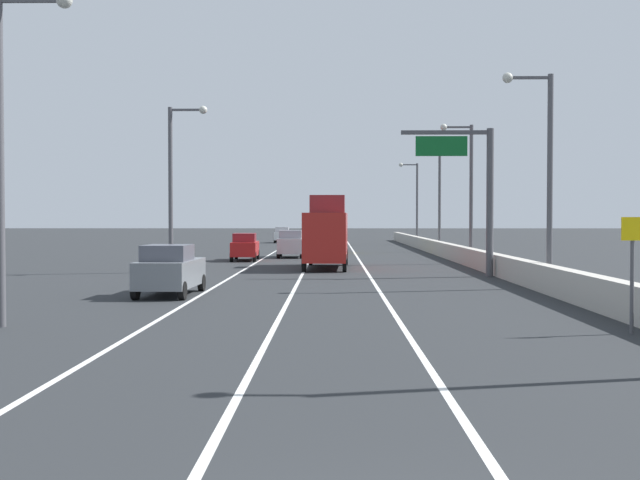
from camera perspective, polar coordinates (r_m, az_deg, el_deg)
The scene contains 20 objects.
ground_plane at distance 70.44m, azimuth 1.22°, elevation -0.83°, with size 320.00×320.00×0.00m, color #26282B.
lane_stripe_left at distance 61.66m, azimuth -3.85°, elevation -1.18°, with size 0.16×130.00×0.00m, color silver.
lane_stripe_center at distance 61.47m, azimuth -0.60°, elevation -1.18°, with size 0.16×130.00×0.00m, color silver.
lane_stripe_right at distance 61.48m, azimuth 2.67°, elevation -1.18°, with size 0.16×130.00×0.00m, color silver.
jersey_barrier_right at distance 47.23m, azimuth 11.35°, elevation -1.38°, with size 0.60×120.00×1.10m, color #B2ADA3.
overhead_sign_gantry at distance 40.87m, azimuth 11.11°, elevation 4.02°, with size 4.68×0.36×7.50m.
speed_advisory_sign at distance 21.79m, azimuth 21.55°, elevation -1.71°, with size 0.60×0.11×3.00m.
lamp_post_right_second at distance 34.68m, azimuth 15.76°, elevation 5.32°, with size 2.14×0.44×9.07m.
lamp_post_right_third at distance 52.28m, azimuth 10.52°, elevation 4.08°, with size 2.14×0.44×9.07m.
lamp_post_right_fourth at distance 70.17m, azimuth 8.37°, elevation 3.44°, with size 2.14×0.44×9.07m.
lamp_post_right_fifth at distance 88.07m, azimuth 6.82°, elevation 3.07°, with size 2.14×0.44×9.07m.
lamp_post_left_near at distance 23.24m, azimuth -21.42°, elevation 7.14°, with size 2.14×0.44×9.07m.
lamp_post_left_mid at distance 43.95m, azimuth -10.34°, elevation 4.55°, with size 2.14×0.44×9.07m.
car_red_0 at distance 55.64m, azimuth -5.41°, elevation -0.50°, with size 1.93×4.71×1.92m.
car_gray_1 at distance 30.98m, azimuth -10.75°, elevation -2.14°, with size 2.08×4.51×1.96m.
car_black_2 at distance 88.85m, azimuth 0.83°, elevation 0.34°, with size 2.07×4.22×2.10m.
car_white_3 at distance 95.53m, azimuth -2.72°, elevation 0.37°, with size 1.82×4.32×1.89m.
car_yellow_4 at distance 67.63m, azimuth 0.90°, elevation -0.11°, with size 1.88×4.45×1.95m.
car_silver_5 at distance 59.75m, azimuth -2.12°, elevation -0.28°, with size 1.96×4.18×2.06m.
box_truck at distance 46.97m, azimuth 0.47°, elevation 0.40°, with size 2.68×7.94×4.37m.
Camera 1 is at (-0.43, -6.38, 2.97)m, focal length 44.51 mm.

